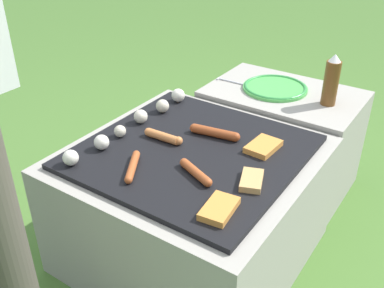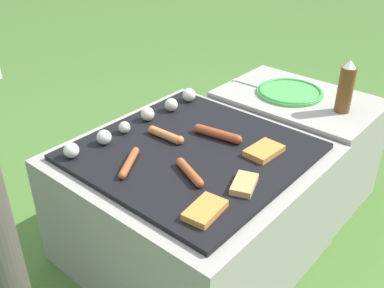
{
  "view_description": "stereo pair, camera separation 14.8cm",
  "coord_description": "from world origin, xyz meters",
  "px_view_note": "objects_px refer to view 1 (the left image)",
  "views": [
    {
      "loc": [
        -1.06,
        -0.71,
        1.22
      ],
      "look_at": [
        0.0,
        0.0,
        0.47
      ],
      "focal_mm": 42.0,
      "sensor_mm": 36.0,
      "label": 1
    },
    {
      "loc": [
        -0.97,
        -0.83,
        1.22
      ],
      "look_at": [
        0.0,
        0.0,
        0.47
      ],
      "focal_mm": 42.0,
      "sensor_mm": 36.0,
      "label": 2
    }
  ],
  "objects_px": {
    "plate_colorful": "(275,88)",
    "fork_utensil": "(232,82)",
    "condiment_bottle": "(331,81)",
    "sausage_front_center": "(133,166)"
  },
  "relations": [
    {
      "from": "condiment_bottle",
      "to": "fork_utensil",
      "type": "xyz_separation_m",
      "value": [
        -0.02,
        0.43,
        -0.1
      ]
    },
    {
      "from": "sausage_front_center",
      "to": "plate_colorful",
      "type": "xyz_separation_m",
      "value": [
        0.81,
        -0.1,
        -0.0
      ]
    },
    {
      "from": "sausage_front_center",
      "to": "fork_utensil",
      "type": "relative_size",
      "value": 0.88
    },
    {
      "from": "condiment_bottle",
      "to": "fork_utensil",
      "type": "relative_size",
      "value": 1.23
    },
    {
      "from": "sausage_front_center",
      "to": "condiment_bottle",
      "type": "xyz_separation_m",
      "value": [
        0.8,
        -0.34,
        0.09
      ]
    },
    {
      "from": "condiment_bottle",
      "to": "fork_utensil",
      "type": "height_order",
      "value": "condiment_bottle"
    },
    {
      "from": "sausage_front_center",
      "to": "fork_utensil",
      "type": "height_order",
      "value": "sausage_front_center"
    },
    {
      "from": "plate_colorful",
      "to": "fork_utensil",
      "type": "height_order",
      "value": "plate_colorful"
    },
    {
      "from": "plate_colorful",
      "to": "condiment_bottle",
      "type": "height_order",
      "value": "condiment_bottle"
    },
    {
      "from": "plate_colorful",
      "to": "condiment_bottle",
      "type": "distance_m",
      "value": 0.25
    }
  ]
}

